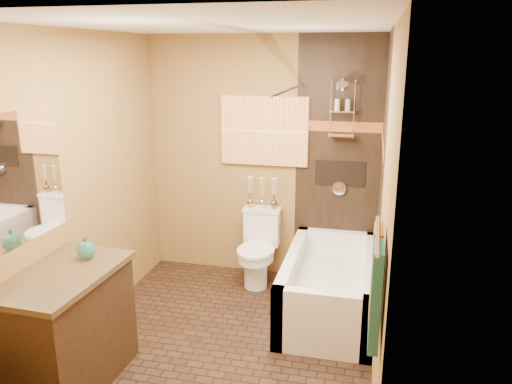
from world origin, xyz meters
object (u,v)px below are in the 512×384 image
(bathtub, at_px, (330,290))
(vanity, at_px, (66,329))
(sunset_painting, at_px, (264,131))
(toilet, at_px, (258,247))

(bathtub, bearing_deg, vanity, -139.80)
(bathtub, relative_size, vanity, 1.49)
(sunset_painting, relative_size, toilet, 1.18)
(vanity, bearing_deg, toilet, 66.22)
(sunset_painting, distance_m, bathtub, 1.70)
(sunset_painting, xyz_separation_m, toilet, (0.00, -0.26, -1.17))
(toilet, bearing_deg, bathtub, -32.50)
(bathtub, distance_m, toilet, 0.92)
(bathtub, height_order, vanity, vanity)
(bathtub, height_order, toilet, toilet)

